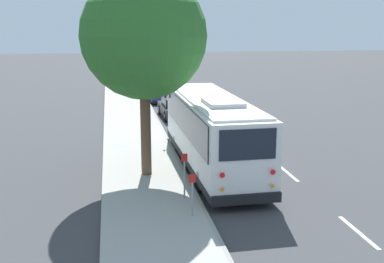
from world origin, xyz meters
name	(u,v)px	position (x,y,z in m)	size (l,w,h in m)	color
ground_plane	(226,165)	(0.00, 0.00, 0.00)	(160.00, 160.00, 0.00)	#3D3D3F
sidewalk_slab	(141,168)	(0.00, 3.77, 0.07)	(80.00, 3.32, 0.15)	#A3A099
curb_strip	(181,166)	(0.00, 2.03, 0.07)	(80.00, 0.14, 0.15)	gray
shuttle_bus	(212,129)	(-0.26, 0.71, 1.77)	(10.54, 2.82, 3.29)	white
parked_sedan_black	(174,108)	(11.30, 0.81, 0.62)	(4.20, 1.82, 1.33)	black
parked_sedan_blue	(160,94)	(18.13, 1.01, 0.60)	(4.15, 1.82, 1.30)	navy
street_tree	(143,27)	(-0.97, 3.62, 6.06)	(4.93, 4.93, 8.78)	brown
sign_post_near	(192,194)	(-5.75, 2.52, 0.88)	(0.06, 0.22, 1.41)	gray
sign_post_far	(184,175)	(-4.10, 2.52, 0.99)	(0.06, 0.22, 1.63)	gray
lane_stripe_behind	(358,232)	(-7.50, -2.33, 0.00)	(2.40, 0.14, 0.01)	silver
lane_stripe_mid	(287,172)	(-1.50, -2.33, 0.00)	(2.40, 0.14, 0.01)	silver
lane_stripe_ahead	(248,139)	(4.50, -2.33, 0.00)	(2.40, 0.14, 0.01)	silver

